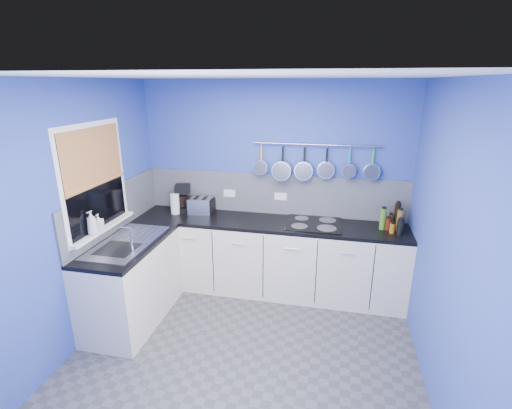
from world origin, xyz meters
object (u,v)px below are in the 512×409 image
at_px(coffee_maker, 182,198).
at_px(canister, 210,209).
at_px(paper_towel, 175,204).
at_px(hob, 314,223).
at_px(soap_bottle_a, 92,223).
at_px(toaster, 201,206).
at_px(soap_bottle_b, 98,222).

height_order(coffee_maker, canister, coffee_maker).
relative_size(paper_towel, hob, 0.40).
height_order(soap_bottle_a, toaster, soap_bottle_a).
relative_size(soap_bottle_b, paper_towel, 0.68).
relative_size(soap_bottle_b, canister, 1.40).
relative_size(soap_bottle_b, hob, 0.27).
bearing_deg(soap_bottle_b, paper_towel, 71.21).
bearing_deg(coffee_maker, soap_bottle_a, -123.22).
bearing_deg(soap_bottle_a, canister, 56.98).
xyz_separation_m(soap_bottle_a, paper_towel, (0.35, 1.13, -0.14)).
bearing_deg(paper_towel, soap_bottle_b, -108.79).
xyz_separation_m(canister, hob, (1.29, -0.07, -0.05)).
xyz_separation_m(toaster, canister, (0.12, -0.01, -0.04)).
bearing_deg(hob, soap_bottle_b, -153.57).
height_order(soap_bottle_b, coffee_maker, coffee_maker).
height_order(paper_towel, canister, paper_towel).
distance_m(canister, hob, 1.29).
height_order(coffee_maker, toaster, coffee_maker).
bearing_deg(paper_towel, toaster, 13.54).
bearing_deg(canister, hob, -3.02).
bearing_deg(coffee_maker, hob, -18.77).
height_order(paper_towel, hob, paper_towel).
distance_m(soap_bottle_a, hob, 2.36).
bearing_deg(soap_bottle_b, hob, 26.43).
bearing_deg(toaster, canister, -12.74).
bearing_deg(canister, paper_towel, -171.20).
bearing_deg(toaster, paper_towel, -174.86).
height_order(canister, hob, canister).
distance_m(soap_bottle_a, coffee_maker, 1.30).
bearing_deg(coffee_maker, toaster, -22.28).
bearing_deg(soap_bottle_a, hob, 28.63).
relative_size(soap_bottle_a, coffee_maker, 0.71).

